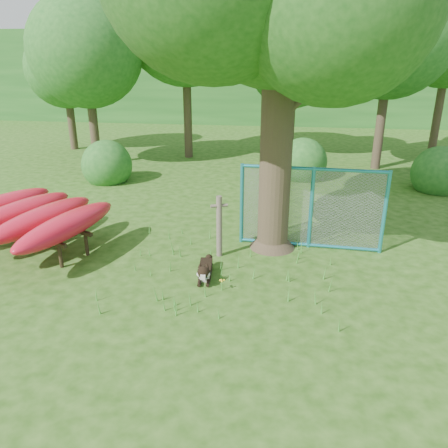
# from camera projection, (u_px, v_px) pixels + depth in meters

# --- Properties ---
(ground) EXTENTS (80.00, 80.00, 0.00)m
(ground) POSITION_uv_depth(u_px,v_px,m) (205.00, 294.00, 8.34)
(ground) COLOR #20480E
(ground) RESTS_ON ground
(wooden_post) EXTENTS (0.38, 0.21, 1.42)m
(wooden_post) POSITION_uv_depth(u_px,v_px,m) (219.00, 225.00, 9.72)
(wooden_post) COLOR brown
(wooden_post) RESTS_ON ground
(kayak_rack) EXTENTS (3.83, 4.14, 1.08)m
(kayak_rack) POSITION_uv_depth(u_px,v_px,m) (30.00, 215.00, 10.07)
(kayak_rack) COLOR black
(kayak_rack) RESTS_ON ground
(husky_dog) EXTENTS (0.34, 1.09, 0.48)m
(husky_dog) POSITION_uv_depth(u_px,v_px,m) (205.00, 271.00, 8.91)
(husky_dog) COLOR black
(husky_dog) RESTS_ON ground
(fence_section) EXTENTS (3.34, 0.26, 3.25)m
(fence_section) POSITION_uv_depth(u_px,v_px,m) (311.00, 208.00, 10.09)
(fence_section) COLOR teal
(fence_section) RESTS_ON ground
(wildflower_clump) EXTENTS (0.11, 0.12, 0.24)m
(wildflower_clump) POSITION_uv_depth(u_px,v_px,m) (222.00, 281.00, 8.42)
(wildflower_clump) COLOR #489A32
(wildflower_clump) RESTS_ON ground
(bg_tree_a) EXTENTS (4.40, 4.40, 6.70)m
(bg_tree_a) POSITION_uv_depth(u_px,v_px,m) (86.00, 50.00, 16.86)
(bg_tree_a) COLOR #372C1E
(bg_tree_a) RESTS_ON ground
(bg_tree_b) EXTENTS (5.20, 5.20, 8.22)m
(bg_tree_b) POSITION_uv_depth(u_px,v_px,m) (185.00, 21.00, 17.83)
(bg_tree_b) COLOR #372C1E
(bg_tree_b) RESTS_ON ground
(bg_tree_c) EXTENTS (4.00, 4.00, 6.12)m
(bg_tree_c) POSITION_uv_depth(u_px,v_px,m) (294.00, 61.00, 18.68)
(bg_tree_c) COLOR #372C1E
(bg_tree_c) RESTS_ON ground
(bg_tree_d) EXTENTS (4.80, 4.80, 7.50)m
(bg_tree_d) POSITION_uv_depth(u_px,v_px,m) (392.00, 33.00, 16.01)
(bg_tree_d) COLOR #372C1E
(bg_tree_d) RESTS_ON ground
(bg_tree_f) EXTENTS (3.60, 3.60, 5.55)m
(bg_tree_f) POSITION_uv_depth(u_px,v_px,m) (65.00, 69.00, 20.24)
(bg_tree_f) COLOR #372C1E
(bg_tree_f) RESTS_ON ground
(shrub_left) EXTENTS (1.80, 1.80, 1.80)m
(shrub_left) POSITION_uv_depth(u_px,v_px,m) (109.00, 181.00, 15.95)
(shrub_left) COLOR #1F5E1E
(shrub_left) RESTS_ON ground
(shrub_right) EXTENTS (1.80, 1.80, 1.80)m
(shrub_right) POSITION_uv_depth(u_px,v_px,m) (436.00, 190.00, 14.85)
(shrub_right) COLOR #1F5E1E
(shrub_right) RESTS_ON ground
(shrub_mid) EXTENTS (1.80, 1.80, 1.80)m
(shrub_mid) POSITION_uv_depth(u_px,v_px,m) (301.00, 178.00, 16.39)
(shrub_mid) COLOR #1F5E1E
(shrub_mid) RESTS_ON ground
(wooded_hillside) EXTENTS (80.00, 12.00, 6.00)m
(wooded_hillside) POSITION_uv_depth(u_px,v_px,m) (273.00, 75.00, 33.14)
(wooded_hillside) COLOR #1F5E1E
(wooded_hillside) RESTS_ON ground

